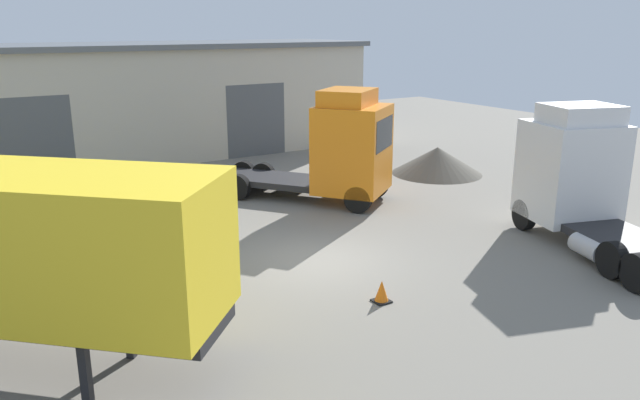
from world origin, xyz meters
TOP-DOWN VIEW (x-y plane):
  - ground_plane at (0.00, 0.00)m, footprint 60.00×60.00m
  - warehouse_building at (0.00, 17.16)m, footprint 24.03×6.83m
  - tractor_unit_white at (7.87, -2.57)m, footprint 4.29×6.66m
  - tractor_unit_orange at (3.90, 4.70)m, footprint 6.04×6.94m
  - gravel_pile at (10.16, 6.14)m, footprint 4.02×4.02m
  - traffic_cone at (-0.16, -3.16)m, footprint 0.40×0.40m

SIDE VIEW (x-z plane):
  - ground_plane at x=0.00m, z-range 0.00..0.00m
  - traffic_cone at x=-0.16m, z-range -0.02..0.53m
  - gravel_pile at x=10.16m, z-range 0.00..1.20m
  - tractor_unit_white at x=7.87m, z-range -0.12..4.01m
  - tractor_unit_orange at x=3.90m, z-range -0.14..4.08m
  - warehouse_building at x=0.00m, z-range 0.01..5.58m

